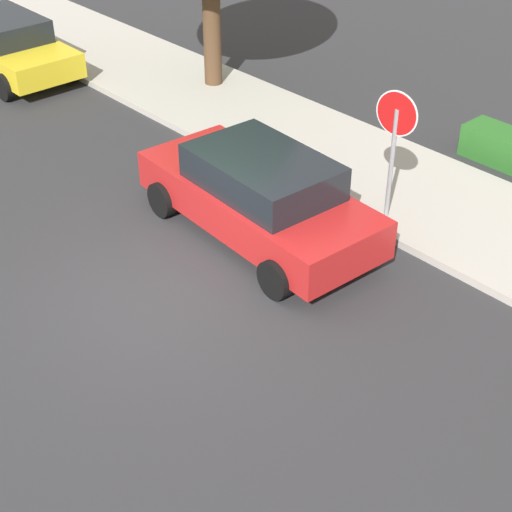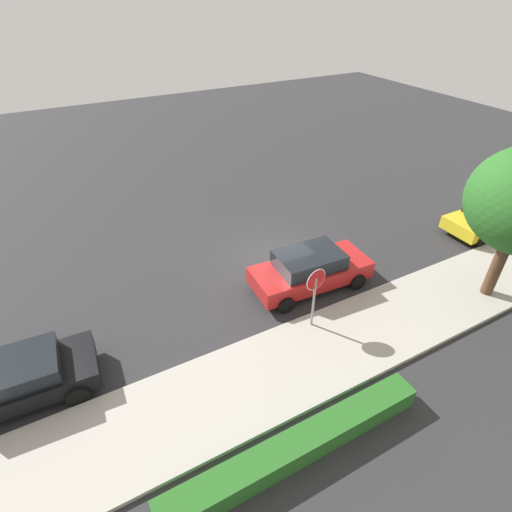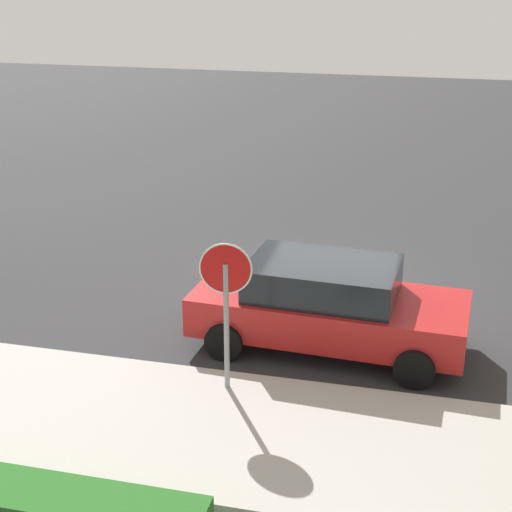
# 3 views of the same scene
# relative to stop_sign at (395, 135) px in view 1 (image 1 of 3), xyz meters

# --- Properties ---
(ground_plane) EXTENTS (60.00, 60.00, 0.00)m
(ground_plane) POSITION_rel_stop_sign_xyz_m (-0.95, -4.21, -1.69)
(ground_plane) COLOR #2D2D30
(sidewalk_curb) EXTENTS (32.00, 3.13, 0.14)m
(sidewalk_curb) POSITION_rel_stop_sign_xyz_m (-0.95, 1.10, -1.62)
(sidewalk_curb) COLOR #B2ADA3
(sidewalk_curb) RESTS_ON ground_plane
(stop_sign) EXTENTS (0.77, 0.12, 2.46)m
(stop_sign) POSITION_rel_stop_sign_xyz_m (0.00, 0.00, 0.00)
(stop_sign) COLOR gray
(stop_sign) RESTS_ON ground_plane
(parked_car_red) EXTENTS (4.64, 2.26, 1.53)m
(parked_car_red) POSITION_rel_stop_sign_xyz_m (-1.21, -1.91, -0.90)
(parked_car_red) COLOR red
(parked_car_red) RESTS_ON ground_plane
(parked_car_yellow) EXTENTS (4.39, 2.02, 1.42)m
(parked_car_yellow) POSITION_rel_stop_sign_xyz_m (-10.97, -1.43, -0.95)
(parked_car_yellow) COLOR yellow
(parked_car_yellow) RESTS_ON ground_plane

